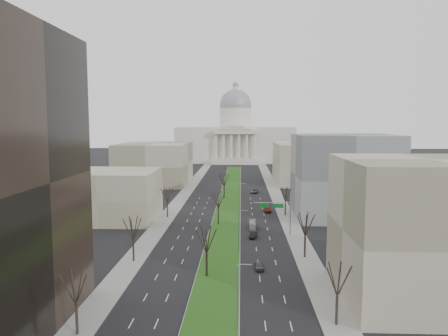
% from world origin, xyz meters
% --- Properties ---
extents(ground, '(600.00, 600.00, 0.00)m').
position_xyz_m(ground, '(0.00, 120.00, 0.00)').
color(ground, black).
rests_on(ground, ground).
extents(median, '(8.00, 222.03, 0.20)m').
position_xyz_m(median, '(0.00, 118.99, 0.10)').
color(median, '#999993').
rests_on(median, ground).
extents(sidewalk_left, '(5.00, 330.00, 0.15)m').
position_xyz_m(sidewalk_left, '(-17.50, 95.00, 0.07)').
color(sidewalk_left, gray).
rests_on(sidewalk_left, ground).
extents(sidewalk_right, '(5.00, 330.00, 0.15)m').
position_xyz_m(sidewalk_right, '(17.50, 95.00, 0.07)').
color(sidewalk_right, gray).
rests_on(sidewalk_right, ground).
extents(capitol, '(80.00, 46.00, 55.00)m').
position_xyz_m(capitol, '(0.00, 269.59, 16.31)').
color(capitol, beige).
rests_on(capitol, ground).
extents(building_beige_left, '(26.00, 22.00, 14.00)m').
position_xyz_m(building_beige_left, '(-33.00, 85.00, 7.00)').
color(building_beige_left, tan).
rests_on(building_beige_left, ground).
extents(building_tan_right, '(26.00, 24.00, 22.00)m').
position_xyz_m(building_tan_right, '(33.00, 32.00, 11.00)').
color(building_tan_right, gray).
rests_on(building_tan_right, ground).
extents(building_grey_right, '(28.00, 26.00, 24.00)m').
position_xyz_m(building_grey_right, '(34.00, 92.00, 12.00)').
color(building_grey_right, slate).
rests_on(building_grey_right, ground).
extents(building_far_left, '(30.00, 40.00, 18.00)m').
position_xyz_m(building_far_left, '(-35.00, 160.00, 9.00)').
color(building_far_left, gray).
rests_on(building_far_left, ground).
extents(building_far_right, '(30.00, 40.00, 18.00)m').
position_xyz_m(building_far_right, '(35.00, 165.00, 9.00)').
color(building_far_right, tan).
rests_on(building_far_right, ground).
extents(tree_left_near, '(5.10, 5.10, 9.18)m').
position_xyz_m(tree_left_near, '(-17.20, 18.00, 6.61)').
color(tree_left_near, black).
rests_on(tree_left_near, ground).
extents(tree_left_mid, '(5.40, 5.40, 9.72)m').
position_xyz_m(tree_left_mid, '(-17.20, 48.00, 7.00)').
color(tree_left_mid, black).
rests_on(tree_left_mid, ground).
extents(tree_left_far, '(5.28, 5.28, 9.50)m').
position_xyz_m(tree_left_far, '(-17.20, 88.00, 6.84)').
color(tree_left_far, black).
rests_on(tree_left_far, ground).
extents(tree_right_near, '(5.16, 5.16, 9.29)m').
position_xyz_m(tree_right_near, '(17.20, 22.00, 6.69)').
color(tree_right_near, black).
rests_on(tree_right_near, ground).
extents(tree_right_mid, '(5.52, 5.52, 9.94)m').
position_xyz_m(tree_right_mid, '(17.20, 52.00, 7.16)').
color(tree_right_mid, black).
rests_on(tree_right_mid, ground).
extents(tree_right_far, '(5.04, 5.04, 9.07)m').
position_xyz_m(tree_right_far, '(17.20, 92.00, 6.53)').
color(tree_right_far, black).
rests_on(tree_right_far, ground).
extents(tree_median_a, '(5.40, 5.40, 9.72)m').
position_xyz_m(tree_median_a, '(-2.00, 40.00, 7.00)').
color(tree_median_a, black).
rests_on(tree_median_a, ground).
extents(tree_median_b, '(5.40, 5.40, 9.72)m').
position_xyz_m(tree_median_b, '(-2.00, 80.00, 7.00)').
color(tree_median_b, black).
rests_on(tree_median_b, ground).
extents(tree_median_c, '(5.40, 5.40, 9.72)m').
position_xyz_m(tree_median_c, '(-2.00, 120.00, 7.00)').
color(tree_median_c, black).
rests_on(tree_median_c, ground).
extents(streetlamp_median_a, '(1.90, 0.20, 9.16)m').
position_xyz_m(streetlamp_median_a, '(3.76, 20.00, 4.81)').
color(streetlamp_median_a, gray).
rests_on(streetlamp_median_a, ground).
extents(streetlamp_median_b, '(1.90, 0.20, 9.16)m').
position_xyz_m(streetlamp_median_b, '(3.76, 55.00, 4.81)').
color(streetlamp_median_b, gray).
rests_on(streetlamp_median_b, ground).
extents(streetlamp_median_c, '(1.90, 0.20, 9.16)m').
position_xyz_m(streetlamp_median_c, '(3.76, 95.00, 4.81)').
color(streetlamp_median_c, gray).
rests_on(streetlamp_median_c, ground).
extents(mast_arm_signs, '(9.12, 0.24, 8.09)m').
position_xyz_m(mast_arm_signs, '(13.49, 70.03, 6.11)').
color(mast_arm_signs, gray).
rests_on(mast_arm_signs, ground).
extents(car_grey_near, '(1.75, 4.03, 1.35)m').
position_xyz_m(car_grey_near, '(7.55, 44.43, 0.68)').
color(car_grey_near, '#44464B').
rests_on(car_grey_near, ground).
extents(car_black, '(2.17, 4.47, 1.41)m').
position_xyz_m(car_black, '(7.08, 66.85, 0.71)').
color(car_black, black).
rests_on(car_black, ground).
extents(car_red, '(2.25, 5.23, 1.50)m').
position_xyz_m(car_red, '(12.23, 97.03, 0.75)').
color(car_red, '#641C0D').
rests_on(car_red, ground).
extents(car_grey_far, '(3.41, 5.86, 1.53)m').
position_xyz_m(car_grey_far, '(9.32, 133.03, 0.77)').
color(car_grey_far, '#4F5257').
rests_on(car_grey_far, ground).
extents(box_van, '(1.78, 7.02, 1.95)m').
position_xyz_m(box_van, '(7.11, 76.30, 0.97)').
color(box_van, silver).
rests_on(box_van, ground).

